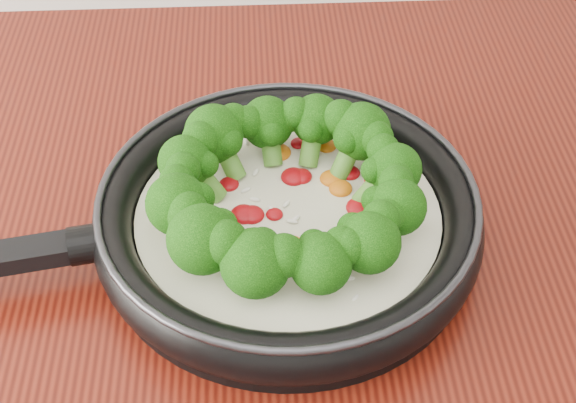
{
  "coord_description": "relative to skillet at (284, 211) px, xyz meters",
  "views": [
    {
      "loc": [
        -0.06,
        0.54,
        1.45
      ],
      "look_at": [
        -0.03,
        1.06,
        0.95
      ],
      "focal_mm": 51.0,
      "sensor_mm": 36.0,
      "label": 1
    }
  ],
  "objects": [
    {
      "name": "skillet",
      "position": [
        0.0,
        0.0,
        0.0
      ],
      "size": [
        0.57,
        0.41,
        0.1
      ],
      "color": "black",
      "rests_on": "counter"
    }
  ]
}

